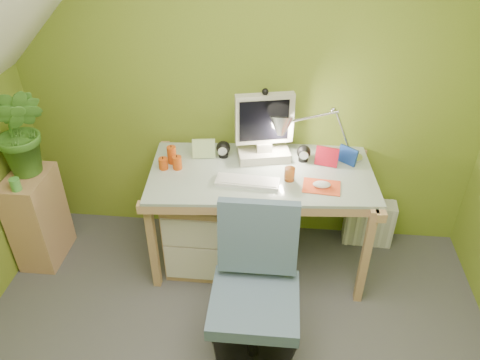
# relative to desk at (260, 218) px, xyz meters

# --- Properties ---
(wall_back) EXTENTS (3.20, 0.01, 2.40)m
(wall_back) POSITION_rel_desk_xyz_m (-0.12, 0.38, 0.81)
(wall_back) COLOR olive
(wall_back) RESTS_ON floor
(desk) EXTENTS (1.50, 0.84, 0.78)m
(desk) POSITION_rel_desk_xyz_m (0.00, 0.00, 0.00)
(desk) COLOR tan
(desk) RESTS_ON floor
(monitor) EXTENTS (0.45, 0.32, 0.56)m
(monitor) POSITION_rel_desk_xyz_m (0.00, 0.18, 0.67)
(monitor) COLOR #BBB7A8
(monitor) RESTS_ON desk
(speaker_left) EXTENTS (0.12, 0.12, 0.11)m
(speaker_left) POSITION_rel_desk_xyz_m (-0.27, 0.16, 0.45)
(speaker_left) COLOR black
(speaker_left) RESTS_ON desk
(speaker_right) EXTENTS (0.10, 0.10, 0.11)m
(speaker_right) POSITION_rel_desk_xyz_m (0.27, 0.16, 0.44)
(speaker_right) COLOR black
(speaker_right) RESTS_ON desk
(keyboard) EXTENTS (0.41, 0.15, 0.02)m
(keyboard) POSITION_rel_desk_xyz_m (-0.08, -0.14, 0.40)
(keyboard) COLOR silver
(keyboard) RESTS_ON desk
(mousepad) EXTENTS (0.24, 0.18, 0.01)m
(mousepad) POSITION_rel_desk_xyz_m (0.38, -0.14, 0.39)
(mousepad) COLOR #E34A23
(mousepad) RESTS_ON desk
(mouse) EXTENTS (0.12, 0.09, 0.04)m
(mouse) POSITION_rel_desk_xyz_m (0.38, -0.14, 0.41)
(mouse) COLOR white
(mouse) RESTS_ON mousepad
(amber_tumbler) EXTENTS (0.08, 0.08, 0.09)m
(amber_tumbler) POSITION_rel_desk_xyz_m (0.18, -0.08, 0.43)
(amber_tumbler) COLOR brown
(amber_tumbler) RESTS_ON desk
(candle_cluster) EXTENTS (0.17, 0.15, 0.12)m
(candle_cluster) POSITION_rel_desk_xyz_m (-0.60, 0.01, 0.45)
(candle_cluster) COLOR #C84911
(candle_cluster) RESTS_ON desk
(photo_frame_red) EXTENTS (0.15, 0.06, 0.13)m
(photo_frame_red) POSITION_rel_desk_xyz_m (0.42, 0.12, 0.45)
(photo_frame_red) COLOR #B11226
(photo_frame_red) RESTS_ON desk
(photo_frame_blue) EXTENTS (0.12, 0.10, 0.12)m
(photo_frame_blue) POSITION_rel_desk_xyz_m (0.56, 0.16, 0.45)
(photo_frame_blue) COLOR navy
(photo_frame_blue) RESTS_ON desk
(photo_frame_green) EXTENTS (0.16, 0.04, 0.13)m
(photo_frame_green) POSITION_rel_desk_xyz_m (-0.40, 0.14, 0.45)
(photo_frame_green) COLOR #BCDB97
(photo_frame_green) RESTS_ON desk
(desk_lamp) EXTENTS (0.54, 0.25, 0.58)m
(desk_lamp) POSITION_rel_desk_xyz_m (0.45, 0.18, 0.68)
(desk_lamp) COLOR silver
(desk_lamp) RESTS_ON desk
(side_ledge) EXTENTS (0.26, 0.40, 0.71)m
(side_ledge) POSITION_rel_desk_xyz_m (-1.57, -0.11, -0.04)
(side_ledge) COLOR tan
(side_ledge) RESTS_ON floor
(potted_plant) EXTENTS (0.36, 0.29, 0.63)m
(potted_plant) POSITION_rel_desk_xyz_m (-1.54, -0.06, 0.63)
(potted_plant) COLOR #3B7226
(potted_plant) RESTS_ON side_ledge
(green_cup) EXTENTS (0.07, 0.07, 0.08)m
(green_cup) POSITION_rel_desk_xyz_m (-1.55, -0.26, 0.36)
(green_cup) COLOR #4B9E41
(green_cup) RESTS_ON side_ledge
(task_chair) EXTENTS (0.54, 0.54, 0.98)m
(task_chair) POSITION_rel_desk_xyz_m (0.02, -0.84, 0.10)
(task_chair) COLOR #455A71
(task_chair) RESTS_ON floor
(radiator) EXTENTS (0.37, 0.16, 0.36)m
(radiator) POSITION_rel_desk_xyz_m (0.81, 0.28, -0.21)
(radiator) COLOR silver
(radiator) RESTS_ON floor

